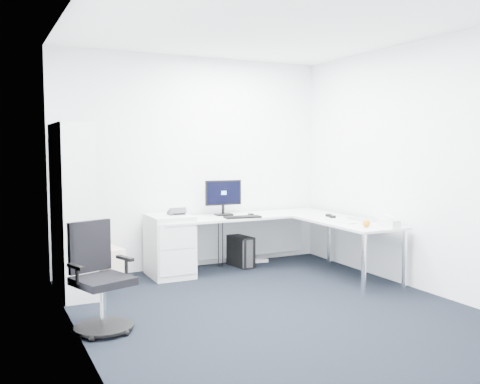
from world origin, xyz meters
name	(u,v)px	position (x,y,z in m)	size (l,w,h in m)	color
ground	(274,310)	(0.00, 0.00, 0.00)	(4.20, 4.20, 0.00)	black
ceiling	(276,22)	(0.00, 0.00, 2.70)	(4.20, 4.20, 0.00)	white
wall_back	(194,163)	(0.00, 2.10, 1.35)	(3.60, 0.02, 2.70)	white
wall_front	(453,185)	(0.00, -2.10, 1.35)	(3.60, 0.02, 2.70)	white
wall_left	(77,174)	(-1.80, 0.00, 1.35)	(0.02, 4.20, 2.70)	white
wall_right	(419,166)	(1.80, 0.00, 1.35)	(0.02, 4.20, 2.70)	white
l_desk	(257,246)	(0.55, 1.40, 0.34)	(2.34, 1.31, 0.68)	silver
drawer_pedestal	(169,246)	(-0.47, 1.72, 0.37)	(0.48, 0.60, 0.74)	silver
bookshelf	(72,209)	(-1.62, 1.45, 0.90)	(0.35, 0.90, 1.80)	silver
task_chair	(103,278)	(-1.59, 0.12, 0.46)	(0.52, 0.52, 0.93)	black
black_pc_tower	(241,251)	(0.53, 1.81, 0.20)	(0.18, 0.41, 0.40)	black
beige_pc_tower	(111,265)	(-1.17, 1.75, 0.20)	(0.19, 0.42, 0.40)	beige
power_strip	(256,261)	(0.80, 1.91, 0.02)	(0.35, 0.06, 0.04)	silver
monitor	(224,197)	(0.30, 1.83, 0.91)	(0.48, 0.15, 0.46)	black
black_keyboard	(242,217)	(0.41, 1.50, 0.69)	(0.45, 0.16, 0.02)	black
mouse	(251,215)	(0.59, 1.63, 0.70)	(0.06, 0.09, 0.03)	black
desk_phone	(177,214)	(-0.36, 1.75, 0.75)	(0.20, 0.20, 0.14)	#2E2E31
laptop	(365,209)	(1.65, 0.71, 0.81)	(0.36, 0.35, 0.25)	silver
white_keyboard	(341,221)	(1.28, 0.68, 0.69)	(0.12, 0.41, 0.01)	silver
headphones	(331,215)	(1.42, 1.08, 0.71)	(0.12, 0.20, 0.05)	black
orange_fruit	(366,223)	(1.30, 0.24, 0.72)	(0.08, 0.08, 0.08)	orange
tissue_box	(389,223)	(1.52, 0.14, 0.72)	(0.13, 0.24, 0.08)	silver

